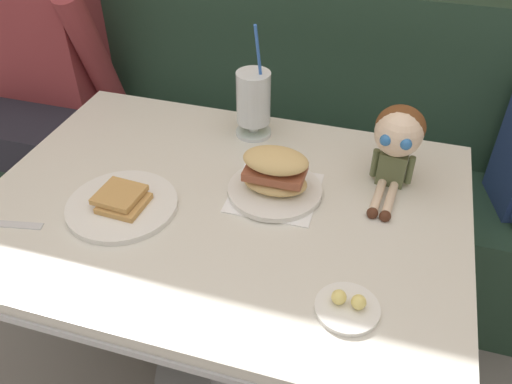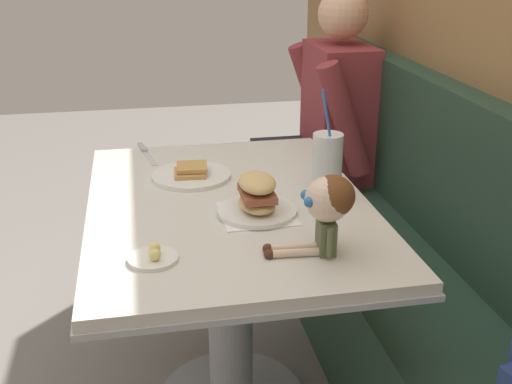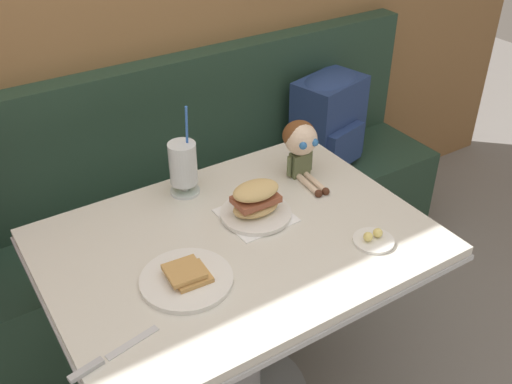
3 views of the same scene
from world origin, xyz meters
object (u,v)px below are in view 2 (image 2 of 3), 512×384
(toast_plate, at_px, (191,175))
(butter_knife, at_px, (145,151))
(sandwich_plate, at_px, (257,199))
(diner_patron, at_px, (330,112))
(milkshake_glass, at_px, (327,160))
(butter_saucer, at_px, (154,257))
(seated_doll, at_px, (328,203))

(toast_plate, relative_size, butter_knife, 1.07)
(sandwich_plate, relative_size, diner_patron, 0.27)
(toast_plate, height_order, milkshake_glass, milkshake_glass)
(milkshake_glass, distance_m, diner_patron, 0.92)
(butter_knife, bearing_deg, diner_patron, 115.95)
(diner_patron, bearing_deg, toast_plate, -44.27)
(milkshake_glass, relative_size, diner_patron, 0.39)
(milkshake_glass, bearing_deg, toast_plate, -116.36)
(toast_plate, bearing_deg, sandwich_plate, 25.68)
(milkshake_glass, distance_m, butter_knife, 0.72)
(sandwich_plate, distance_m, diner_patron, 1.12)
(toast_plate, bearing_deg, butter_saucer, -14.83)
(seated_doll, distance_m, diner_patron, 1.32)
(butter_saucer, bearing_deg, diner_patron, 146.40)
(seated_doll, xyz_separation_m, diner_patron, (-1.25, 0.40, -0.13))
(butter_saucer, bearing_deg, butter_knife, 179.82)
(milkshake_glass, xyz_separation_m, butter_saucer, (0.34, -0.53, -0.09))
(sandwich_plate, xyz_separation_m, diner_patron, (-1.00, 0.52, -0.04))
(sandwich_plate, height_order, butter_knife, sandwich_plate)
(seated_doll, bearing_deg, milkshake_glass, 163.04)
(toast_plate, relative_size, seated_doll, 1.13)
(butter_knife, bearing_deg, milkshake_glass, 47.32)
(butter_knife, bearing_deg, seated_doll, 25.47)
(milkshake_glass, bearing_deg, diner_patron, 162.23)
(butter_saucer, bearing_deg, milkshake_glass, 122.82)
(milkshake_glass, height_order, diner_patron, diner_patron)
(butter_knife, xyz_separation_m, diner_patron, (-0.39, 0.81, -0.00))
(toast_plate, xyz_separation_m, seated_doll, (0.57, 0.27, 0.12))
(butter_knife, distance_m, diner_patron, 0.90)
(milkshake_glass, height_order, seated_doll, milkshake_glass)
(toast_plate, xyz_separation_m, sandwich_plate, (0.31, 0.15, 0.03))
(toast_plate, height_order, sandwich_plate, sandwich_plate)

